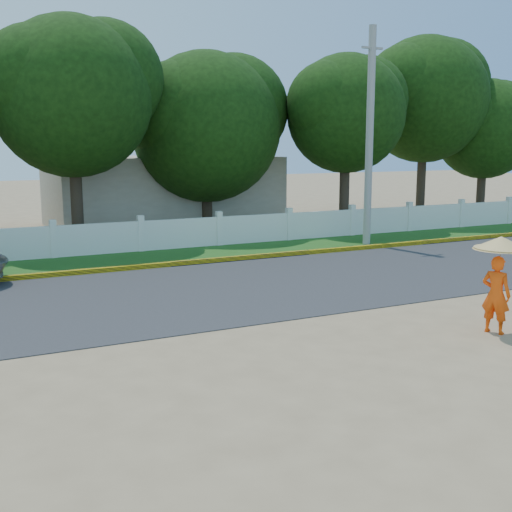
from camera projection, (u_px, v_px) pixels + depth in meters
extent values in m
plane|color=#9E8460|center=(300.00, 335.00, 12.92)|extent=(120.00, 120.00, 0.00)
cube|color=#38383A|center=(214.00, 289.00, 16.89)|extent=(60.00, 7.00, 0.02)
cube|color=#2D601E|center=(154.00, 258.00, 21.52)|extent=(60.00, 3.50, 0.03)
cube|color=yellow|center=(170.00, 264.00, 20.01)|extent=(40.00, 0.18, 0.16)
cube|color=silver|center=(141.00, 236.00, 22.71)|extent=(40.00, 0.10, 1.10)
cube|color=#B7AD99|center=(162.00, 191.00, 29.84)|extent=(10.00, 6.00, 3.20)
cylinder|color=gray|center=(370.00, 138.00, 23.69)|extent=(0.28, 0.28, 8.00)
imported|color=#FF4E0D|center=(496.00, 295.00, 12.93)|extent=(0.58, 0.68, 1.59)
cylinder|color=#929397|center=(500.00, 265.00, 12.84)|extent=(0.02, 0.02, 1.03)
cone|color=tan|center=(501.00, 243.00, 12.76)|extent=(1.09, 1.09, 0.26)
cylinder|color=#473828|center=(207.00, 201.00, 27.62)|extent=(0.44, 0.44, 2.73)
sphere|color=#1A3F0E|center=(206.00, 127.00, 27.08)|extent=(6.33, 6.33, 6.33)
cylinder|color=#473828|center=(481.00, 187.00, 33.19)|extent=(0.44, 0.44, 3.14)
sphere|color=#1A3F0E|center=(485.00, 129.00, 32.67)|extent=(5.04, 5.04, 5.04)
cylinder|color=#473828|center=(344.00, 188.00, 28.41)|extent=(0.44, 0.44, 3.66)
sphere|color=#1A3F0E|center=(346.00, 114.00, 27.85)|extent=(5.15, 5.15, 5.15)
cylinder|color=#473828|center=(76.00, 195.00, 23.64)|extent=(0.44, 0.44, 3.86)
sphere|color=#1A3F0E|center=(72.00, 97.00, 23.03)|extent=(5.78, 5.78, 5.78)
cylinder|color=#473828|center=(421.00, 178.00, 32.10)|extent=(0.44, 0.44, 4.23)
sphere|color=#1A3F0E|center=(425.00, 100.00, 31.44)|extent=(6.14, 6.14, 6.14)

